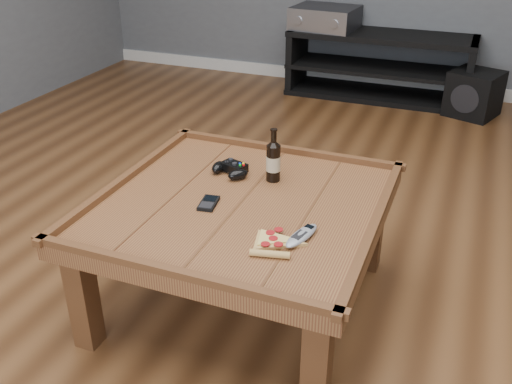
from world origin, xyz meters
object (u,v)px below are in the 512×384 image
at_px(game_controller, 231,169).
at_px(subwoofer, 474,94).
at_px(pizza_slice, 273,243).
at_px(beer_bottle, 273,160).
at_px(media_console, 379,66).
at_px(smartphone, 209,203).
at_px(av_receiver, 325,18).
at_px(remote_control, 302,235).
at_px(coffee_table, 241,216).

height_order(game_controller, subwoofer, game_controller).
bearing_deg(pizza_slice, game_controller, 115.49).
distance_m(pizza_slice, subwoofer, 2.87).
bearing_deg(beer_bottle, media_console, 91.06).
xyz_separation_m(beer_bottle, pizza_slice, (0.16, -0.43, -0.08)).
relative_size(pizza_slice, smartphone, 2.21).
relative_size(pizza_slice, av_receiver, 0.49).
bearing_deg(smartphone, remote_control, -22.65).
bearing_deg(av_receiver, remote_control, -70.74).
xyz_separation_m(game_controller, remote_control, (0.41, -0.35, -0.01)).
height_order(coffee_table, media_console, media_console).
height_order(pizza_slice, smartphone, pizza_slice).
relative_size(beer_bottle, game_controller, 1.26).
relative_size(remote_control, av_receiver, 0.35).
bearing_deg(media_console, subwoofer, -12.72).
distance_m(smartphone, subwoofer, 2.79).
distance_m(beer_bottle, game_controller, 0.19).
distance_m(smartphone, av_receiver, 2.83).
height_order(pizza_slice, remote_control, remote_control).
bearing_deg(remote_control, pizza_slice, -123.72).
bearing_deg(smartphone, subwoofer, 64.04).
height_order(media_console, subwoofer, media_console).
bearing_deg(subwoofer, game_controller, -89.57).
distance_m(media_console, subwoofer, 0.75).
bearing_deg(beer_bottle, remote_control, -57.67).
bearing_deg(smartphone, game_controller, 87.40).
relative_size(media_console, game_controller, 8.27).
relative_size(remote_control, subwoofer, 0.43).
relative_size(pizza_slice, subwoofer, 0.60).
relative_size(media_console, smartphone, 12.44).
relative_size(media_console, av_receiver, 2.74).
distance_m(game_controller, remote_control, 0.54).
bearing_deg(subwoofer, pizza_slice, -80.44).
height_order(game_controller, pizza_slice, game_controller).
xyz_separation_m(av_receiver, subwoofer, (1.17, -0.16, -0.42)).
height_order(pizza_slice, subwoofer, pizza_slice).
xyz_separation_m(coffee_table, media_console, (0.00, 2.75, -0.15)).
bearing_deg(coffee_table, smartphone, -148.07).
distance_m(beer_bottle, remote_control, 0.44).
distance_m(coffee_table, game_controller, 0.25).
xyz_separation_m(coffee_table, beer_bottle, (0.05, 0.21, 0.14)).
distance_m(pizza_slice, remote_control, 0.10).
xyz_separation_m(media_console, smartphone, (-0.10, -2.81, 0.21)).
bearing_deg(smartphone, beer_bottle, 52.82).
height_order(remote_control, av_receiver, av_receiver).
bearing_deg(coffee_table, beer_bottle, 77.30).
bearing_deg(beer_bottle, subwoofer, 74.13).
height_order(smartphone, remote_control, remote_control).
height_order(coffee_table, av_receiver, av_receiver).
height_order(media_console, game_controller, media_console).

